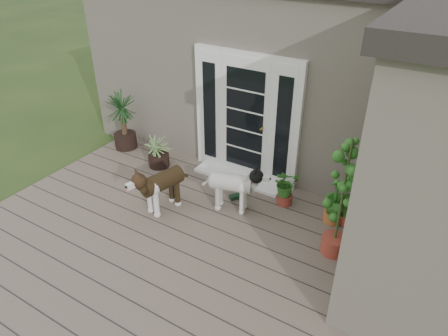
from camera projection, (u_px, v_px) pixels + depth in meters
The scene contains 14 objects.
deck at pixel (179, 254), 5.55m from camera, with size 6.20×4.60×0.12m, color #6B5B4C.
house_main at pixel (306, 66), 7.90m from camera, with size 7.40×4.00×3.10m, color #665E54.
door_unit at pixel (246, 118), 6.67m from camera, with size 1.90×0.14×2.15m, color white.
door_step at pixel (239, 177), 7.06m from camera, with size 1.60×0.40×0.05m, color white.
brindle_dog at pixel (163, 189), 6.15m from camera, with size 0.38×0.88×0.74m, color #322312, non-canonical shape.
white_dog at pixel (231, 190), 6.15m from camera, with size 0.36×0.84×0.70m, color white, non-canonical shape.
spider_plant at pixel (158, 150), 7.28m from camera, with size 0.63×0.63×0.67m, color #7C945B, non-canonical shape.
yucca at pixel (123, 120), 7.78m from camera, with size 0.81×0.81×1.17m, color black, non-canonical shape.
herb_a at pixel (285, 190), 6.32m from camera, with size 0.40×0.40×0.51m, color #29641C.
herb_b at pixel (352, 206), 5.84m from camera, with size 0.43×0.43×0.65m, color #265217.
herb_c at pixel (335, 204), 5.92m from camera, with size 0.39×0.39×0.61m, color #18571B.
sapling at pixel (342, 198), 5.04m from camera, with size 0.52×0.52×1.77m, color #1A5C1D, non-canonical shape.
clog_left at pixel (255, 181), 6.91m from camera, with size 0.16×0.33×0.10m, color #13311A, non-canonical shape.
clog_right at pixel (238, 196), 6.55m from camera, with size 0.13×0.29×0.09m, color black, non-canonical shape.
Camera 1 is at (2.69, -2.83, 3.92)m, focal length 32.67 mm.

